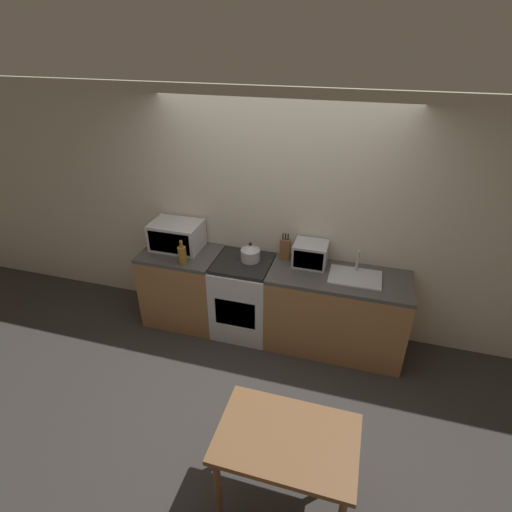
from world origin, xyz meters
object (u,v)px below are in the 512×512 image
Objects in this scene: bottle at (182,255)px; dining_table at (287,447)px; kettle at (250,253)px; microwave at (177,235)px; stove_range at (244,296)px; toaster_oven at (310,254)px.

dining_table is (1.48, -1.59, -0.37)m from bottle.
kettle is 0.87m from microwave.
microwave is 2.56m from dining_table.
microwave is at bearing 177.26° from kettle.
stove_range is at bearing -6.64° from microwave.
bottle is 0.28× the size of dining_table.
bottle is 2.20m from dining_table.
stove_range is 0.91m from toaster_oven.
microwave is at bearing 131.72° from dining_table.
kettle is 2.05m from dining_table.
kettle reaches higher than stove_range.
bottle is at bearing -160.90° from stove_range.
stove_range is at bearing -168.11° from toaster_oven.
kettle is at bearing -171.52° from toaster_oven.
microwave reaches higher than stove_range.
kettle is at bearing 21.31° from bottle.
microwave is (-0.87, 0.04, 0.06)m from kettle.
bottle is at bearing 132.95° from dining_table.
bottle is at bearing -158.69° from kettle.
dining_table is (1.68, -1.89, -0.42)m from microwave.
toaster_oven reaches higher than stove_range.
stove_range is 4.22× the size of kettle.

